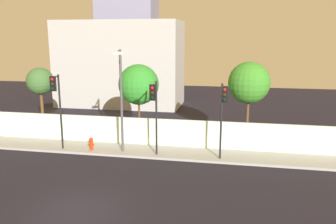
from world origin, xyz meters
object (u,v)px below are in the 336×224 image
(traffic_light_center, at_px, (223,106))
(traffic_light_right, at_px, (57,97))
(fire_hydrant, at_px, (91,143))
(traffic_light_left, at_px, (154,104))
(roadside_tree_leftmost, at_px, (40,82))
(roadside_tree_midleft, at_px, (139,85))
(street_lamp_curbside, at_px, (121,93))
(roadside_tree_midright, at_px, (249,83))

(traffic_light_center, bearing_deg, traffic_light_right, 179.56)
(fire_hydrant, bearing_deg, traffic_light_right, -163.69)
(traffic_light_right, bearing_deg, traffic_light_left, -2.50)
(traffic_light_left, relative_size, roadside_tree_leftmost, 0.90)
(roadside_tree_midleft, bearing_deg, traffic_light_left, -63.21)
(traffic_light_right, height_order, roadside_tree_leftmost, roadside_tree_leftmost)
(traffic_light_center, height_order, roadside_tree_leftmost, roadside_tree_leftmost)
(street_lamp_curbside, bearing_deg, roadside_tree_midleft, 86.83)
(traffic_light_right, xyz_separation_m, fire_hydrant, (1.89, 0.55, -3.06))
(roadside_tree_midleft, distance_m, roadside_tree_midright, 7.54)
(traffic_light_left, xyz_separation_m, fire_hydrant, (-4.38, 0.83, -2.90))
(roadside_tree_midright, bearing_deg, street_lamp_curbside, -156.60)
(traffic_light_left, xyz_separation_m, roadside_tree_leftmost, (-9.63, 4.12, 0.53))
(traffic_light_left, xyz_separation_m, traffic_light_right, (-6.27, 0.27, 0.16))
(traffic_light_right, bearing_deg, street_lamp_curbside, 7.24)
(street_lamp_curbside, distance_m, roadside_tree_midleft, 3.35)
(traffic_light_left, xyz_separation_m, street_lamp_curbside, (-2.27, 0.78, 0.44))
(fire_hydrant, bearing_deg, roadside_tree_leftmost, 147.93)
(traffic_light_left, bearing_deg, roadside_tree_midleft, 116.79)
(street_lamp_curbside, bearing_deg, roadside_tree_midright, 23.40)
(fire_hydrant, bearing_deg, roadside_tree_midleft, 55.15)
(traffic_light_center, distance_m, traffic_light_right, 10.18)
(traffic_light_center, xyz_separation_m, roadside_tree_midleft, (-5.99, 3.93, 0.56))
(roadside_tree_midright, bearing_deg, traffic_light_center, -111.41)
(traffic_light_center, height_order, roadside_tree_midright, roadside_tree_midright)
(traffic_light_left, bearing_deg, traffic_light_right, 177.50)
(traffic_light_center, relative_size, roadside_tree_midleft, 0.83)
(traffic_light_center, height_order, street_lamp_curbside, street_lamp_curbside)
(traffic_light_left, bearing_deg, traffic_light_center, 2.85)
(traffic_light_left, distance_m, traffic_light_right, 6.28)
(street_lamp_curbside, xyz_separation_m, roadside_tree_leftmost, (-7.37, 3.34, 0.09))
(traffic_light_center, xyz_separation_m, fire_hydrant, (-8.29, 0.63, -2.85))
(roadside_tree_midleft, bearing_deg, roadside_tree_midright, 0.00)
(street_lamp_curbside, bearing_deg, fire_hydrant, 178.76)
(street_lamp_curbside, distance_m, fire_hydrant, 3.95)
(traffic_light_center, relative_size, traffic_light_right, 0.93)
(roadside_tree_leftmost, bearing_deg, street_lamp_curbside, -24.39)
(traffic_light_left, height_order, roadside_tree_leftmost, roadside_tree_leftmost)
(fire_hydrant, bearing_deg, traffic_light_left, -10.71)
(fire_hydrant, relative_size, roadside_tree_midright, 0.15)
(fire_hydrant, height_order, roadside_tree_midright, roadside_tree_midright)
(traffic_light_right, bearing_deg, traffic_light_center, -0.44)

